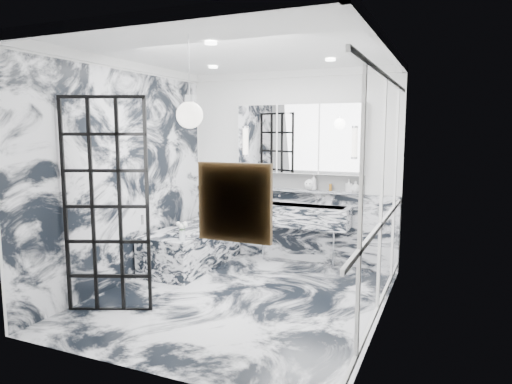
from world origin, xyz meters
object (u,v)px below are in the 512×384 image
at_px(mirror_cabinet, 299,139).
at_px(crittall_door, 106,207).
at_px(bathtub, 192,247).
at_px(trough_sink, 295,215).

bearing_deg(mirror_cabinet, crittall_door, -116.21).
xyz_separation_m(mirror_cabinet, bathtub, (-1.32, -0.83, -1.54)).
bearing_deg(crittall_door, mirror_cabinet, 41.30).
height_order(crittall_door, mirror_cabinet, mirror_cabinet).
xyz_separation_m(trough_sink, mirror_cabinet, (-0.00, 0.17, 1.09)).
xyz_separation_m(crittall_door, mirror_cabinet, (1.28, 2.61, 0.68)).
height_order(trough_sink, bathtub, trough_sink).
relative_size(crittall_door, trough_sink, 1.43).
relative_size(crittall_door, mirror_cabinet, 1.20).
relative_size(mirror_cabinet, bathtub, 1.15).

